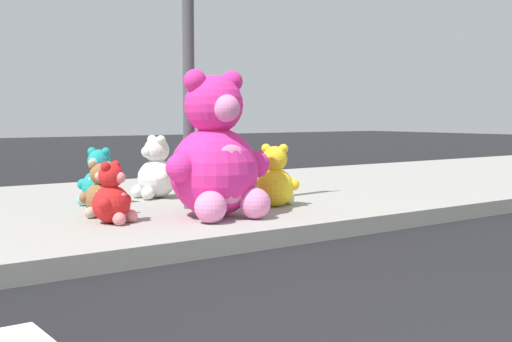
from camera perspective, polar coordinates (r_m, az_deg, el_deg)
The scene contains 9 objects.
sidewalk at distance 6.61m, azimuth -16.84°, elevation -3.68°, with size 28.00×4.40×0.15m, color #9E9B93.
sign_pole at distance 6.28m, azimuth -5.89°, elevation 12.30°, with size 0.56×0.11×3.20m.
plush_pink_large at distance 5.70m, azimuth -3.46°, elevation 1.09°, with size 0.98×0.87×1.27m.
plush_red at distance 5.49m, azimuth -12.30°, elevation -2.34°, with size 0.35×0.37×0.51m.
plush_teal at distance 6.67m, azimuth -13.48°, elevation -0.92°, with size 0.41×0.40×0.57m.
plush_brown at distance 5.89m, azimuth -13.26°, elevation -1.98°, with size 0.34×0.35×0.48m.
plush_yellow at distance 6.37m, azimuth 1.66°, elevation -0.90°, with size 0.44×0.43×0.61m.
plush_white at distance 7.09m, azimuth -8.73°, elevation -0.16°, with size 0.45×0.52×0.67m.
plush_tan at distance 7.20m, azimuth -4.76°, elevation -0.31°, with size 0.42×0.42×0.59m.
Camera 1 is at (-2.14, -0.97, 1.03)m, focal length 46.19 mm.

